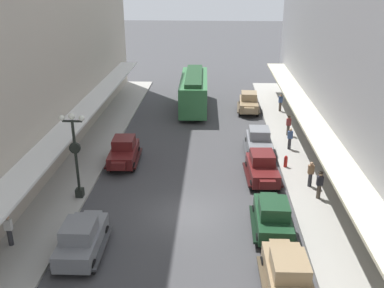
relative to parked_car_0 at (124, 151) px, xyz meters
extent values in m
plane|color=#424244|center=(4.78, -6.61, -0.94)|extent=(200.00, 200.00, 0.00)
cube|color=#A8A59E|center=(-2.72, -6.61, -0.87)|extent=(3.00, 60.00, 0.15)
cube|color=#A8A59E|center=(12.28, -6.61, -0.87)|extent=(3.00, 60.00, 0.15)
cube|color=white|center=(-3.32, -6.61, 2.06)|extent=(1.80, 54.00, 0.16)
cube|color=beige|center=(12.88, -6.61, 2.06)|extent=(1.80, 54.00, 0.16)
cube|color=#591919|center=(0.00, -0.03, -0.20)|extent=(1.85, 3.96, 0.80)
cube|color=#591919|center=(-0.01, 0.22, 0.55)|extent=(1.51, 1.76, 0.70)
cube|color=#8C9EA8|center=(-0.01, 0.22, 0.55)|extent=(1.43, 1.72, 0.42)
cube|color=#591919|center=(0.09, -2.16, -0.15)|extent=(0.95, 0.40, 0.52)
cube|color=black|center=(0.95, 0.00, -0.52)|extent=(0.38, 3.52, 0.12)
cube|color=black|center=(-0.95, -0.07, -0.52)|extent=(0.38, 3.52, 0.12)
cylinder|color=black|center=(0.86, -1.37, -0.60)|extent=(0.25, 0.69, 0.68)
cylinder|color=black|center=(-0.75, -1.43, -0.60)|extent=(0.25, 0.69, 0.68)
cylinder|color=black|center=(0.75, 1.36, -0.60)|extent=(0.25, 0.69, 0.68)
cylinder|color=black|center=(-0.86, 1.30, -0.60)|extent=(0.25, 0.69, 0.68)
cube|color=#591919|center=(9.35, -2.19, -0.20)|extent=(1.88, 3.97, 0.80)
cube|color=#591919|center=(9.34, -1.94, 0.55)|extent=(1.52, 1.76, 0.70)
cube|color=#8C9EA8|center=(9.34, -1.94, 0.55)|extent=(1.44, 1.73, 0.42)
cube|color=#591919|center=(9.45, -4.32, -0.15)|extent=(0.95, 0.40, 0.52)
cube|color=black|center=(10.30, -2.14, -0.52)|extent=(0.40, 3.52, 0.12)
cube|color=black|center=(8.40, -2.23, -0.52)|extent=(0.40, 3.52, 0.12)
cylinder|color=black|center=(10.22, -3.51, -0.60)|extent=(0.25, 0.69, 0.68)
cylinder|color=black|center=(8.60, -3.59, -0.60)|extent=(0.25, 0.69, 0.68)
cylinder|color=black|center=(10.09, -0.79, -0.60)|extent=(0.25, 0.69, 0.68)
cylinder|color=black|center=(8.48, -0.86, -0.60)|extent=(0.25, 0.69, 0.68)
cube|color=#997F5B|center=(9.36, -12.63, -0.20)|extent=(1.77, 3.93, 0.80)
cube|color=#997F5B|center=(9.36, -12.88, 0.55)|extent=(1.47, 1.73, 0.70)
cube|color=#8C9EA8|center=(9.36, -12.88, 0.55)|extent=(1.40, 1.69, 0.42)
cube|color=#997F5B|center=(9.32, -10.50, -0.15)|extent=(0.94, 0.38, 0.52)
cube|color=#4C3F2D|center=(8.41, -12.65, -0.52)|extent=(0.31, 3.51, 0.12)
cube|color=#4C3F2D|center=(10.31, -12.61, -0.52)|extent=(0.31, 3.51, 0.12)
cylinder|color=black|center=(8.52, -11.28, -0.60)|extent=(0.23, 0.68, 0.68)
cylinder|color=black|center=(10.14, -11.25, -0.60)|extent=(0.23, 0.68, 0.68)
cube|color=slate|center=(0.09, -10.51, -0.20)|extent=(1.77, 3.93, 0.80)
cube|color=slate|center=(0.10, -10.76, 0.55)|extent=(1.47, 1.73, 0.70)
cube|color=#8C9EA8|center=(0.10, -10.76, 0.55)|extent=(1.40, 1.69, 0.42)
cube|color=slate|center=(0.05, -8.38, -0.15)|extent=(0.94, 0.38, 0.52)
cube|color=#393A3D|center=(-0.86, -10.53, -0.52)|extent=(0.30, 3.51, 0.12)
cube|color=#393A3D|center=(1.04, -10.49, -0.52)|extent=(0.30, 3.51, 0.12)
cylinder|color=black|center=(-0.74, -9.16, -0.60)|extent=(0.23, 0.68, 0.68)
cylinder|color=black|center=(0.87, -9.13, -0.60)|extent=(0.23, 0.68, 0.68)
cylinder|color=black|center=(-0.69, -11.89, -0.60)|extent=(0.23, 0.68, 0.68)
cylinder|color=black|center=(0.92, -11.86, -0.60)|extent=(0.23, 0.68, 0.68)
cube|color=#997F5B|center=(9.51, 12.47, -0.20)|extent=(1.89, 3.98, 0.80)
cube|color=#997F5B|center=(9.52, 12.72, 0.55)|extent=(1.52, 1.77, 0.70)
cube|color=#8C9EA8|center=(9.52, 12.72, 0.55)|extent=(1.45, 1.73, 0.42)
cube|color=#997F5B|center=(9.41, 10.35, -0.15)|extent=(0.95, 0.41, 0.52)
cube|color=#4C3F2D|center=(10.46, 12.43, -0.52)|extent=(0.41, 3.52, 0.12)
cube|color=#4C3F2D|center=(8.56, 12.52, -0.52)|extent=(0.41, 3.52, 0.12)
cylinder|color=black|center=(10.25, 11.07, -0.60)|extent=(0.25, 0.69, 0.68)
cylinder|color=black|center=(8.64, 11.15, -0.60)|extent=(0.25, 0.69, 0.68)
cylinder|color=black|center=(10.38, 13.80, -0.60)|extent=(0.25, 0.69, 0.68)
cylinder|color=black|center=(8.77, 13.88, -0.60)|extent=(0.25, 0.69, 0.68)
cube|color=#193D23|center=(9.29, -8.07, -0.20)|extent=(1.76, 3.93, 0.80)
cube|color=#193D23|center=(9.29, -8.32, 0.55)|extent=(1.47, 1.72, 0.70)
cube|color=#8C9EA8|center=(9.29, -8.32, 0.55)|extent=(1.39, 1.69, 0.42)
cube|color=#193D23|center=(9.33, -5.94, -0.15)|extent=(0.94, 0.38, 0.52)
cube|color=black|center=(8.34, -8.06, -0.52)|extent=(0.30, 3.51, 0.12)
cube|color=black|center=(10.24, -8.09, -0.52)|extent=(0.30, 3.51, 0.12)
cylinder|color=black|center=(8.51, -6.69, -0.60)|extent=(0.23, 0.68, 0.68)
cylinder|color=black|center=(10.12, -6.72, -0.60)|extent=(0.23, 0.68, 0.68)
cylinder|color=black|center=(8.46, -9.42, -0.60)|extent=(0.23, 0.68, 0.68)
cylinder|color=black|center=(10.08, -9.45, -0.60)|extent=(0.23, 0.68, 0.68)
cube|color=slate|center=(9.55, 2.32, -0.20)|extent=(1.74, 3.92, 0.80)
cube|color=slate|center=(9.55, 2.57, 0.55)|extent=(1.46, 1.71, 0.70)
cube|color=#8C9EA8|center=(9.55, 2.57, 0.55)|extent=(1.38, 1.68, 0.42)
cube|color=slate|center=(9.53, 0.19, -0.15)|extent=(0.94, 0.37, 0.52)
cube|color=#393A3D|center=(10.50, 2.31, -0.52)|extent=(0.27, 3.51, 0.12)
cube|color=#393A3D|center=(8.60, 2.33, -0.52)|extent=(0.27, 3.51, 0.12)
cylinder|color=black|center=(10.35, 0.95, -0.60)|extent=(0.23, 0.68, 0.68)
cylinder|color=black|center=(8.73, 0.96, -0.60)|extent=(0.23, 0.68, 0.68)
cylinder|color=black|center=(10.37, 3.68, -0.60)|extent=(0.23, 0.68, 0.68)
cylinder|color=black|center=(8.76, 3.69, -0.60)|extent=(0.23, 0.68, 0.68)
cube|color=#33723F|center=(4.26, 13.17, 0.81)|extent=(2.71, 9.65, 2.70)
cube|color=#1C3F23|center=(4.26, 13.17, 2.34)|extent=(1.69, 8.67, 0.36)
cube|color=#8C9EA8|center=(4.26, 13.17, 1.28)|extent=(2.72, 8.89, 0.95)
cube|color=black|center=(4.20, 16.05, -0.74)|extent=(2.03, 1.24, 0.40)
cube|color=black|center=(4.33, 10.29, -0.74)|extent=(2.03, 1.24, 0.40)
cube|color=black|center=(-1.62, -5.16, -0.54)|extent=(0.44, 0.44, 0.50)
cylinder|color=black|center=(-1.62, -5.16, 1.81)|extent=(0.16, 0.16, 4.20)
cube|color=black|center=(-1.62, -5.16, 3.91)|extent=(1.10, 0.10, 0.10)
sphere|color=white|center=(-2.17, -5.16, 4.09)|extent=(0.32, 0.32, 0.32)
sphere|color=white|center=(-1.07, -5.16, 4.09)|extent=(0.32, 0.32, 0.32)
sphere|color=white|center=(-1.62, -5.16, 4.19)|extent=(0.36, 0.36, 0.36)
cylinder|color=black|center=(-1.62, -5.16, 2.31)|extent=(0.64, 0.18, 0.64)
cylinder|color=silver|center=(-1.62, -5.06, 2.31)|extent=(0.56, 0.02, 0.56)
cylinder|color=#B21E19|center=(11.13, -0.33, -0.44)|extent=(0.24, 0.24, 0.70)
sphere|color=#B21E19|center=(11.13, -0.33, -0.07)|extent=(0.20, 0.20, 0.20)
cylinder|color=#4C4238|center=(12.40, -4.63, -0.37)|extent=(0.24, 0.24, 0.85)
cube|color=#26262D|center=(12.40, -4.63, 0.34)|extent=(0.36, 0.22, 0.56)
sphere|color=tan|center=(12.40, -4.63, 0.74)|extent=(0.22, 0.22, 0.22)
cylinder|color=black|center=(12.40, -4.63, 0.86)|extent=(0.28, 0.28, 0.04)
cylinder|color=#4C4238|center=(12.47, 12.35, -0.37)|extent=(0.24, 0.24, 0.85)
cube|color=#3F598C|center=(12.47, 12.35, 0.34)|extent=(0.36, 0.22, 0.56)
sphere|color=tan|center=(12.47, 12.35, 0.74)|extent=(0.22, 0.22, 0.22)
cylinder|color=#2D2D33|center=(12.19, -3.13, -0.37)|extent=(0.24, 0.24, 0.85)
cube|color=#8C6647|center=(12.19, -3.13, 0.34)|extent=(0.36, 0.22, 0.56)
sphere|color=tan|center=(12.19, -3.13, 0.74)|extent=(0.22, 0.22, 0.22)
cylinder|color=#4C4238|center=(12.22, 5.84, -0.37)|extent=(0.24, 0.24, 0.85)
cube|color=maroon|center=(12.22, 5.84, 0.34)|extent=(0.36, 0.22, 0.56)
sphere|color=brown|center=(12.22, 5.84, 0.74)|extent=(0.22, 0.22, 0.22)
cylinder|color=black|center=(12.22, 5.84, 0.86)|extent=(0.28, 0.28, 0.04)
cylinder|color=#2D2D33|center=(-3.55, -10.14, -0.37)|extent=(0.24, 0.24, 0.85)
cube|color=white|center=(-3.55, -10.14, 0.34)|extent=(0.36, 0.22, 0.56)
sphere|color=tan|center=(-3.55, -10.14, 0.74)|extent=(0.22, 0.22, 0.22)
cylinder|color=#2D2D33|center=(11.87, 2.89, -0.37)|extent=(0.24, 0.24, 0.85)
cube|color=#3F598C|center=(11.87, 2.89, 0.34)|extent=(0.36, 0.22, 0.56)
sphere|color=beige|center=(11.87, 2.89, 0.74)|extent=(0.22, 0.22, 0.22)
camera|label=1|loc=(6.15, -27.50, 11.63)|focal=40.66mm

